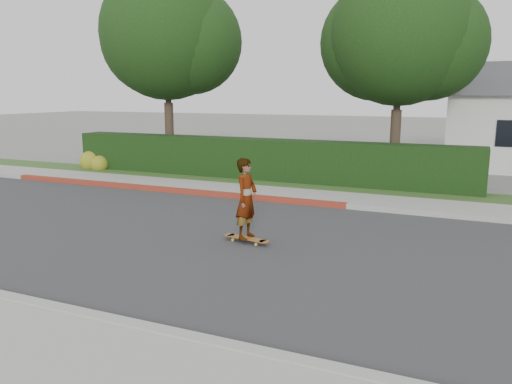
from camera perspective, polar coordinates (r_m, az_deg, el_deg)
ground at (r=10.33m, az=-0.40°, el=-6.16°), size 120.00×120.00×0.00m
road at (r=10.33m, az=-0.40°, el=-6.14°), size 60.00×8.00×0.01m
curb_near at (r=7.01m, az=-14.53°, el=-14.61°), size 60.00×0.20×0.15m
sidewalk_near at (r=6.42m, az=-19.68°, el=-17.63°), size 60.00×1.60×0.12m
curb_far at (r=14.04m, az=6.38°, el=-1.23°), size 60.00×0.20×0.15m
curb_red_section at (r=16.18m, az=-10.78°, el=0.31°), size 12.00×0.21×0.15m
sidewalk_far at (r=14.89m, az=7.40°, el=-0.60°), size 60.00×1.60×0.12m
planting_strip at (r=16.40m, az=8.96°, el=0.42°), size 60.00×1.60×0.10m
hedge at (r=17.81m, az=0.13°, el=3.69°), size 15.00×1.00×1.50m
flowering_shrub at (r=21.25m, az=-18.05°, el=3.24°), size 1.40×1.00×0.90m
tree_left at (r=21.23m, az=-9.96°, el=16.96°), size 5.99×5.21×8.00m
tree_center at (r=18.47m, az=16.22°, el=16.45°), size 5.66×4.84×7.44m
skateboard at (r=10.50m, az=-1.09°, el=-5.33°), size 1.12×0.40×0.10m
skateboarder at (r=10.29m, az=-1.11°, el=-0.77°), size 0.45×0.64×1.68m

